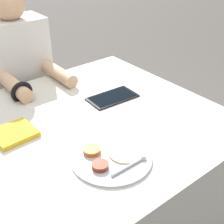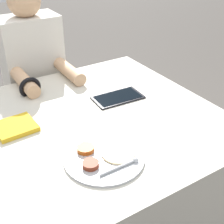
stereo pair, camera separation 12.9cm
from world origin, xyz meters
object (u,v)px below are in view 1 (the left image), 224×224
Objects in this scene: tablet_device at (112,97)px; red_notebook at (14,134)px; thali_tray at (111,157)px; person_diner at (24,97)px.

red_notebook is at bearing 179.38° from tablet_device.
person_diner is (0.07, 0.92, -0.17)m from thali_tray.
red_notebook is 0.67× the size of tablet_device.
thali_tray is 0.94m from person_diner.
red_notebook reaches higher than tablet_device.
red_notebook is at bearing 120.51° from thali_tray.
thali_tray is at bearing -94.49° from person_diner.
person_diner reaches higher than red_notebook.
red_notebook is (-0.21, 0.36, 0.00)m from thali_tray.
thali_tray reaches higher than tablet_device.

